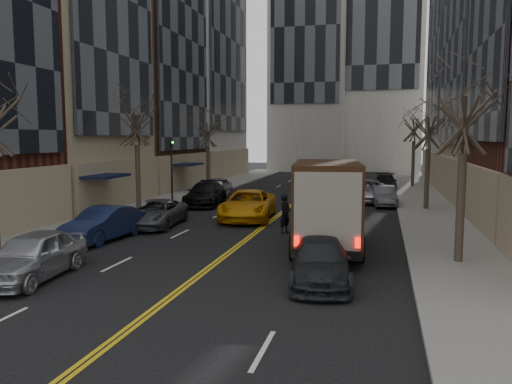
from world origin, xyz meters
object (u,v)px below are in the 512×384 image
(ups_truck, at_px, (327,206))
(pedestrian, at_px, (285,214))
(observer_sedan, at_px, (320,262))
(taxi, at_px, (248,205))

(ups_truck, relative_size, pedestrian, 3.66)
(observer_sedan, bearing_deg, pedestrian, 101.21)
(observer_sedan, bearing_deg, ups_truck, 86.16)
(ups_truck, distance_m, taxi, 8.64)
(observer_sedan, bearing_deg, taxi, 108.26)
(ups_truck, xyz_separation_m, observer_sedan, (0.29, -4.60, -1.19))
(observer_sedan, distance_m, pedestrian, 8.29)
(ups_truck, distance_m, observer_sedan, 4.76)
(ups_truck, height_order, observer_sedan, ups_truck)
(pedestrian, bearing_deg, taxi, 61.56)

